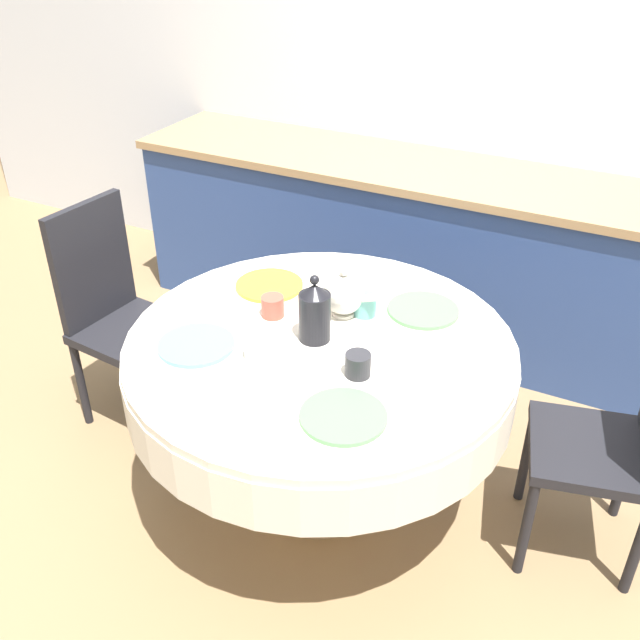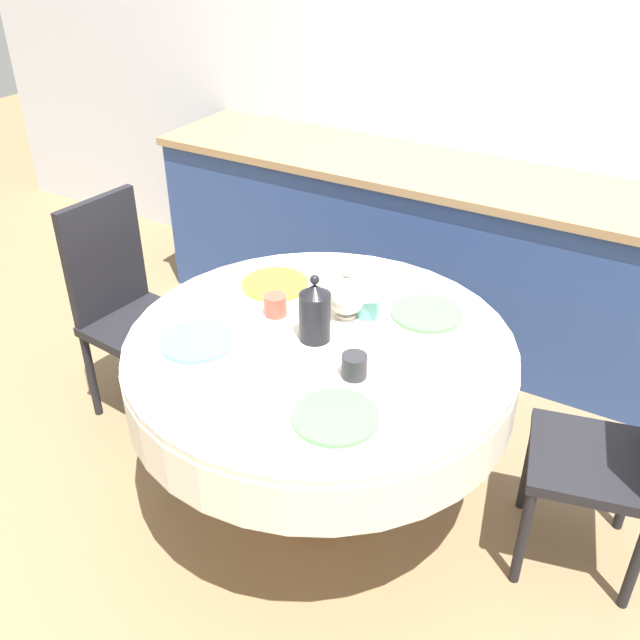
{
  "view_description": "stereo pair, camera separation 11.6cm",
  "coord_description": "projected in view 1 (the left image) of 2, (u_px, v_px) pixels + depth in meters",
  "views": [
    {
      "loc": [
        0.91,
        -1.79,
        2.07
      ],
      "look_at": [
        0.0,
        0.0,
        0.81
      ],
      "focal_mm": 40.0,
      "sensor_mm": 36.0,
      "label": 1
    },
    {
      "loc": [
        1.02,
        -1.73,
        2.07
      ],
      "look_at": [
        0.0,
        0.0,
        0.81
      ],
      "focal_mm": 40.0,
      "sensor_mm": 36.0,
      "label": 2
    }
  ],
  "objects": [
    {
      "name": "plate_far_left",
      "position": [
        269.0,
        285.0,
        2.72
      ],
      "size": [
        0.26,
        0.26,
        0.01
      ],
      "primitive_type": "cylinder",
      "color": "yellow",
      "rests_on": "dining_table"
    },
    {
      "name": "cup_far_right",
      "position": [
        365.0,
        305.0,
        2.53
      ],
      "size": [
        0.08,
        0.08,
        0.08
      ],
      "primitive_type": "cylinder",
      "color": "#5BA39E",
      "rests_on": "dining_table"
    },
    {
      "name": "plate_near_left",
      "position": [
        196.0,
        345.0,
        2.37
      ],
      "size": [
        0.26,
        0.26,
        0.01
      ],
      "primitive_type": "cylinder",
      "color": "#60BCB7",
      "rests_on": "dining_table"
    },
    {
      "name": "wall_back",
      "position": [
        481.0,
        66.0,
        3.39
      ],
      "size": [
        7.0,
        0.05,
        2.6
      ],
      "color": "silver",
      "rests_on": "ground_plane"
    },
    {
      "name": "plate_far_right",
      "position": [
        423.0,
        310.0,
        2.56
      ],
      "size": [
        0.26,
        0.26,
        0.01
      ],
      "primitive_type": "cylinder",
      "color": "#5BA85B",
      "rests_on": "dining_table"
    },
    {
      "name": "cup_near_right",
      "position": [
        358.0,
        365.0,
        2.22
      ],
      "size": [
        0.08,
        0.08,
        0.08
      ],
      "primitive_type": "cylinder",
      "color": "#28282D",
      "rests_on": "dining_table"
    },
    {
      "name": "ground_plane",
      "position": [
        320.0,
        495.0,
        2.8
      ],
      "size": [
        12.0,
        12.0,
        0.0
      ],
      "primitive_type": "plane",
      "color": "#8E704C"
    },
    {
      "name": "cup_near_left",
      "position": [
        257.0,
        348.0,
        2.3
      ],
      "size": [
        0.08,
        0.08,
        0.08
      ],
      "primitive_type": "cylinder",
      "color": "white",
      "rests_on": "dining_table"
    },
    {
      "name": "coffee_carafe",
      "position": [
        314.0,
        313.0,
        2.36
      ],
      "size": [
        0.11,
        0.11,
        0.24
      ],
      "color": "black",
      "rests_on": "dining_table"
    },
    {
      "name": "teapot",
      "position": [
        345.0,
        295.0,
        2.51
      ],
      "size": [
        0.2,
        0.15,
        0.19
      ],
      "color": "silver",
      "rests_on": "dining_table"
    },
    {
      "name": "cup_far_left",
      "position": [
        273.0,
        306.0,
        2.53
      ],
      "size": [
        0.08,
        0.08,
        0.08
      ],
      "primitive_type": "cylinder",
      "color": "#CC4C3D",
      "rests_on": "dining_table"
    },
    {
      "name": "dining_table",
      "position": [
        320.0,
        369.0,
        2.48
      ],
      "size": [
        1.34,
        1.34,
        0.73
      ],
      "color": "tan",
      "rests_on": "ground_plane"
    },
    {
      "name": "chair_left",
      "position": [
        623.0,
        432.0,
        2.31
      ],
      "size": [
        0.48,
        0.48,
        0.98
      ],
      "rotation": [
        0.0,
        0.0,
        -4.48
      ],
      "color": "black",
      "rests_on": "ground_plane"
    },
    {
      "name": "kitchen_counter",
      "position": [
        442.0,
        255.0,
        3.59
      ],
      "size": [
        3.24,
        0.64,
        0.89
      ],
      "color": "#2D4784",
      "rests_on": "ground_plane"
    },
    {
      "name": "plate_near_right",
      "position": [
        343.0,
        416.0,
        2.06
      ],
      "size": [
        0.26,
        0.26,
        0.01
      ],
      "primitive_type": "cylinder",
      "color": "#5BA85B",
      "rests_on": "dining_table"
    },
    {
      "name": "chair_right",
      "position": [
        116.0,
        308.0,
        2.98
      ],
      "size": [
        0.44,
        0.44,
        0.98
      ],
      "rotation": [
        0.0,
        0.0,
        -1.67
      ],
      "color": "black",
      "rests_on": "ground_plane"
    }
  ]
}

